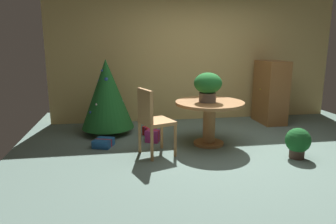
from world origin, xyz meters
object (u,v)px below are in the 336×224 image
(flower_vase, at_px, (208,85))
(wooden_cabinet, at_px, (271,92))
(round_dining_table, at_px, (209,113))
(holiday_tree, at_px, (107,94))
(gift_box_purple, at_px, (153,136))
(gift_box_blue, at_px, (103,143))
(gift_box_red, at_px, (150,131))
(wooden_chair_left, at_px, (152,118))
(potted_plant, at_px, (298,142))

(flower_vase, distance_m, wooden_cabinet, 2.11)
(round_dining_table, xyz_separation_m, holiday_tree, (-1.62, 0.91, 0.21))
(gift_box_purple, bearing_deg, holiday_tree, 139.16)
(gift_box_blue, relative_size, wooden_cabinet, 0.30)
(round_dining_table, height_order, gift_box_red, round_dining_table)
(gift_box_red, bearing_deg, gift_box_purple, -88.45)
(round_dining_table, bearing_deg, flower_vase, -152.66)
(wooden_chair_left, xyz_separation_m, wooden_cabinet, (2.60, 1.53, 0.07))
(round_dining_table, distance_m, wooden_chair_left, 1.02)
(flower_vase, xyz_separation_m, gift_box_red, (-0.84, 0.69, -0.89))
(gift_box_purple, bearing_deg, round_dining_table, -17.27)
(round_dining_table, distance_m, gift_box_blue, 1.75)
(gift_box_purple, bearing_deg, wooden_chair_left, -96.74)
(round_dining_table, bearing_deg, wooden_chair_left, -160.00)
(flower_vase, distance_m, gift_box_red, 1.41)
(wooden_chair_left, distance_m, wooden_cabinet, 3.02)
(holiday_tree, xyz_separation_m, wooden_cabinet, (3.27, 0.28, -0.09))
(flower_vase, relative_size, holiday_tree, 0.34)
(holiday_tree, distance_m, gift_box_red, 1.00)
(gift_box_blue, xyz_separation_m, wooden_cabinet, (3.33, 1.02, 0.57))
(wooden_chair_left, distance_m, gift_box_purple, 0.78)
(round_dining_table, relative_size, gift_box_red, 4.22)
(gift_box_purple, distance_m, wooden_cabinet, 2.74)
(wooden_chair_left, relative_size, gift_box_purple, 3.71)
(holiday_tree, relative_size, wooden_cabinet, 1.06)
(gift_box_blue, distance_m, potted_plant, 2.91)
(wooden_cabinet, bearing_deg, gift_box_red, -168.34)
(holiday_tree, height_order, gift_box_purple, holiday_tree)
(gift_box_blue, bearing_deg, gift_box_red, 32.43)
(wooden_chair_left, distance_m, potted_plant, 2.09)
(gift_box_blue, height_order, wooden_cabinet, wooden_cabinet)
(gift_box_blue, bearing_deg, round_dining_table, -5.51)
(potted_plant, bearing_deg, wooden_cabinet, 73.55)
(holiday_tree, height_order, wooden_cabinet, holiday_tree)
(gift_box_red, height_order, potted_plant, potted_plant)
(wooden_chair_left, bearing_deg, holiday_tree, 117.79)
(holiday_tree, bearing_deg, wooden_chair_left, -62.21)
(gift_box_red, xyz_separation_m, potted_plant, (1.95, -1.46, 0.16))
(wooden_chair_left, bearing_deg, wooden_cabinet, 30.51)
(holiday_tree, bearing_deg, round_dining_table, -29.37)
(holiday_tree, relative_size, gift_box_blue, 3.56)
(flower_vase, bearing_deg, gift_box_purple, 160.25)
(gift_box_red, bearing_deg, flower_vase, -39.17)
(flower_vase, xyz_separation_m, wooden_chair_left, (-0.91, -0.32, -0.41))
(holiday_tree, bearing_deg, potted_plant, -32.50)
(round_dining_table, relative_size, holiday_tree, 0.81)
(gift_box_red, bearing_deg, round_dining_table, -36.59)
(gift_box_blue, height_order, gift_box_purple, gift_box_purple)
(wooden_chair_left, distance_m, gift_box_red, 1.12)
(wooden_cabinet, height_order, potted_plant, wooden_cabinet)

